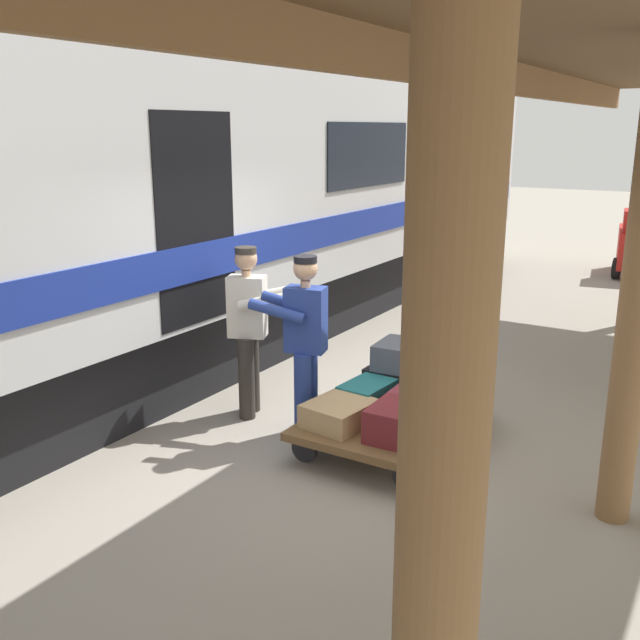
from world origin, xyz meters
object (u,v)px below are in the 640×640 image
object	(u,v)px
luggage_cart	(393,416)
suitcase_burgundy_valise	(421,404)
suitcase_brown_leather	(443,388)
suitcase_cream_canvas	(448,365)
suitcase_tan_vintage	(339,413)
train_car	(87,200)
porter_by_door	(250,326)
porter_in_overalls	(304,340)
suitcase_black_hardshell	(392,377)
suitcase_slate_roller	(396,354)
suitcase_maroon_trunk	(396,422)
suitcase_teal_softside	(367,394)

from	to	relation	value
luggage_cart	suitcase_burgundy_valise	size ratio (longest dim) A/B	3.26
suitcase_brown_leather	suitcase_cream_canvas	world-z (taller)	suitcase_cream_canvas
suitcase_brown_leather	suitcase_tan_vintage	bearing A→B (deg)	62.27
train_car	porter_by_door	xyz separation A→B (m)	(-1.95, -0.20, -1.14)
luggage_cart	suitcase_brown_leather	distance (m)	0.60
suitcase_tan_vintage	porter_in_overalls	bearing A→B (deg)	-25.80
suitcase_black_hardshell	suitcase_cream_canvas	bearing A→B (deg)	178.09
suitcase_cream_canvas	suitcase_slate_roller	bearing A→B (deg)	-2.45
suitcase_black_hardshell	suitcase_tan_vintage	xyz separation A→B (m)	(0.00, 1.03, -0.02)
suitcase_brown_leather	suitcase_maroon_trunk	xyz separation A→B (m)	(0.00, 1.03, 0.03)
luggage_cart	suitcase_black_hardshell	world-z (taller)	suitcase_black_hardshell
porter_in_overalls	suitcase_burgundy_valise	bearing A→B (deg)	-166.28
suitcase_slate_roller	porter_by_door	bearing A→B (deg)	27.18
suitcase_tan_vintage	suitcase_cream_canvas	distance (m)	1.19
suitcase_black_hardshell	suitcase_brown_leather	size ratio (longest dim) A/B	0.84
suitcase_burgundy_valise	luggage_cart	bearing A→B (deg)	-0.00
porter_in_overalls	porter_by_door	distance (m)	0.72
suitcase_cream_canvas	porter_by_door	bearing A→B (deg)	19.16
suitcase_burgundy_valise	suitcase_tan_vintage	world-z (taller)	suitcase_burgundy_valise
suitcase_burgundy_valise	suitcase_tan_vintage	bearing A→B (deg)	43.57
train_car	suitcase_maroon_trunk	size ratio (longest dim) A/B	39.92
train_car	suitcase_teal_softside	size ratio (longest dim) A/B	38.21
suitcase_slate_roller	suitcase_brown_leather	bearing A→B (deg)	179.56
suitcase_slate_roller	suitcase_cream_canvas	distance (m)	0.54
suitcase_brown_leather	train_car	bearing A→B (deg)	12.80
suitcase_black_hardshell	porter_in_overalls	size ratio (longest dim) A/B	0.29
suitcase_black_hardshell	suitcase_tan_vintage	size ratio (longest dim) A/B	0.87
train_car	suitcase_burgundy_valise	world-z (taller)	train_car
suitcase_burgundy_valise	suitcase_maroon_trunk	distance (m)	0.52
suitcase_teal_softside	suitcase_tan_vintage	world-z (taller)	suitcase_teal_softside
suitcase_burgundy_valise	suitcase_black_hardshell	xyz separation A→B (m)	(0.54, -0.52, -0.01)
train_car	suitcase_slate_roller	bearing A→B (deg)	-165.22
suitcase_slate_roller	suitcase_maroon_trunk	bearing A→B (deg)	115.94
train_car	suitcase_brown_leather	world-z (taller)	train_car
suitcase_black_hardshell	suitcase_tan_vintage	bearing A→B (deg)	90.00
suitcase_burgundy_valise	suitcase_brown_leather	size ratio (longest dim) A/B	0.99
suitcase_teal_softside	suitcase_slate_roller	size ratio (longest dim) A/B	1.04
porter_by_door	suitcase_black_hardshell	bearing A→B (deg)	-152.24
luggage_cart	suitcase_teal_softside	bearing A→B (deg)	0.00
suitcase_black_hardshell	suitcase_slate_roller	size ratio (longest dim) A/B	0.97
suitcase_maroon_trunk	porter_by_door	world-z (taller)	porter_by_door
luggage_cart	suitcase_teal_softside	size ratio (longest dim) A/B	3.56
luggage_cart	suitcase_burgundy_valise	xyz separation A→B (m)	(-0.27, 0.00, 0.17)
suitcase_teal_softside	porter_in_overalls	size ratio (longest dim) A/B	0.31
suitcase_maroon_trunk	porter_in_overalls	size ratio (longest dim) A/B	0.30
porter_in_overalls	train_car	bearing A→B (deg)	1.49
luggage_cart	suitcase_maroon_trunk	distance (m)	0.61
porter_in_overalls	porter_by_door	bearing A→B (deg)	-10.12
train_car	suitcase_cream_canvas	distance (m)	4.10
luggage_cart	suitcase_black_hardshell	distance (m)	0.61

